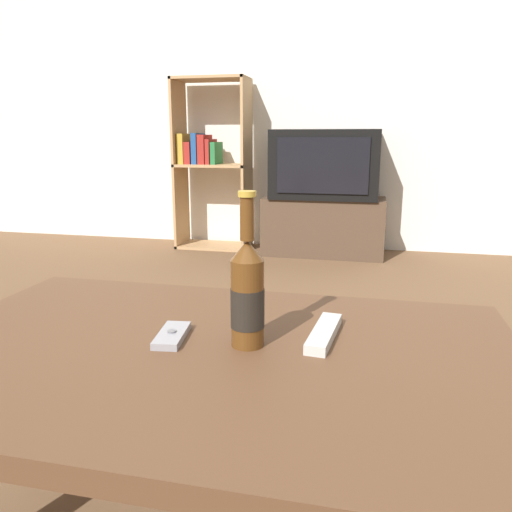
# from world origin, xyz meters

# --- Properties ---
(back_wall) EXTENTS (8.00, 0.05, 2.60)m
(back_wall) POSITION_xyz_m (0.00, 3.02, 1.30)
(back_wall) COLOR silver
(back_wall) RESTS_ON ground_plane
(coffee_table) EXTENTS (1.15, 0.73, 0.45)m
(coffee_table) POSITION_xyz_m (0.00, 0.00, 0.39)
(coffee_table) COLOR brown
(coffee_table) RESTS_ON ground_plane
(tv_stand) EXTENTS (0.86, 0.39, 0.41)m
(tv_stand) POSITION_xyz_m (-0.04, 2.76, 0.21)
(tv_stand) COLOR #4C3828
(tv_stand) RESTS_ON ground_plane
(television) EXTENTS (0.74, 0.43, 0.47)m
(television) POSITION_xyz_m (-0.04, 2.75, 0.65)
(television) COLOR black
(television) RESTS_ON tv_stand
(bookshelf) EXTENTS (0.55, 0.30, 1.25)m
(bookshelf) POSITION_xyz_m (-0.91, 2.81, 0.66)
(bookshelf) COLOR tan
(bookshelf) RESTS_ON ground_plane
(beer_bottle) EXTENTS (0.06, 0.06, 0.29)m
(beer_bottle) POSITION_xyz_m (0.07, 0.03, 0.55)
(beer_bottle) COLOR #563314
(beer_bottle) RESTS_ON coffee_table
(cell_phone) EXTENTS (0.06, 0.12, 0.02)m
(cell_phone) POSITION_xyz_m (-0.08, 0.02, 0.46)
(cell_phone) COLOR gray
(cell_phone) RESTS_ON coffee_table
(remote_control) EXTENTS (0.06, 0.19, 0.02)m
(remote_control) POSITION_xyz_m (0.21, 0.09, 0.46)
(remote_control) COLOR beige
(remote_control) RESTS_ON coffee_table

